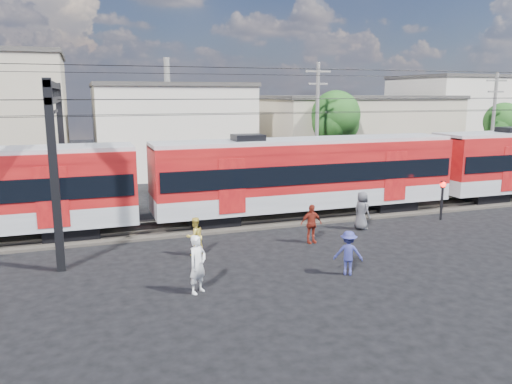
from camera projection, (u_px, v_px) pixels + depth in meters
ground at (346, 271)px, 18.52m from camera, size 120.00×120.00×0.00m
track_bed at (270, 219)px, 25.92m from camera, size 70.00×3.40×0.12m
rail_near at (275, 220)px, 25.20m from camera, size 70.00×0.12×0.12m
rail_far at (265, 213)px, 26.59m from camera, size 70.00×0.12×0.12m
commuter_train at (310, 172)px, 26.18m from camera, size 50.30×3.08×4.17m
catenary at (89, 124)px, 22.15m from camera, size 70.00×9.30×7.52m
building_midwest at (169, 127)px, 42.18m from camera, size 12.24×12.24×7.30m
building_mideast at (353, 131)px, 44.65m from camera, size 16.32×10.20×6.30m
building_east at (451, 116)px, 52.67m from camera, size 10.20×10.20×8.30m
utility_pole_mid at (317, 123)px, 33.47m from camera, size 1.80×0.24×8.50m
utility_pole_east at (493, 123)px, 37.10m from camera, size 1.80×0.24×8.00m
tree_near at (337, 118)px, 37.34m from camera, size 3.82×3.64×6.72m
tree_far at (504, 124)px, 41.37m from camera, size 3.36×3.12×5.76m
pedestrian_a at (198, 264)px, 16.30m from camera, size 0.85×0.80×1.95m
pedestrian_b at (195, 236)px, 20.16m from camera, size 0.93×0.82×1.58m
pedestrian_c at (348, 253)px, 17.98m from camera, size 1.21×1.03×1.63m
pedestrian_d at (311, 224)px, 21.82m from camera, size 1.02×0.44×1.73m
pedestrian_e at (362, 211)px, 24.00m from camera, size 0.83×1.04×1.86m
crossing_signal at (442, 193)px, 25.70m from camera, size 0.30×0.30×2.05m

